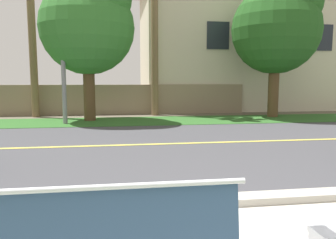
% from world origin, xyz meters
% --- Properties ---
extents(ground_plane, '(140.00, 140.00, 0.00)m').
position_xyz_m(ground_plane, '(0.00, 8.00, 0.00)').
color(ground_plane, '#665B4C').
extents(curb_edge, '(44.00, 0.30, 0.11)m').
position_xyz_m(curb_edge, '(0.00, 2.35, 0.06)').
color(curb_edge, '#ADA89E').
rests_on(curb_edge, ground_plane).
extents(street_asphalt, '(52.00, 8.00, 0.01)m').
position_xyz_m(street_asphalt, '(0.00, 6.50, 0.00)').
color(street_asphalt, '#424247').
rests_on(street_asphalt, ground_plane).
extents(road_centre_line, '(48.00, 0.14, 0.01)m').
position_xyz_m(road_centre_line, '(0.00, 6.50, 0.01)').
color(road_centre_line, '#E0CC4C').
rests_on(road_centre_line, ground_plane).
extents(far_verge_grass, '(48.00, 2.80, 0.02)m').
position_xyz_m(far_verge_grass, '(0.00, 11.28, 0.01)').
color(far_verge_grass, '#2D6026').
rests_on(far_verge_grass, ground_plane).
extents(streetlamp, '(0.24, 2.10, 7.60)m').
position_xyz_m(streetlamp, '(-3.14, 11.07, 4.31)').
color(streetlamp, gray).
rests_on(streetlamp, ground_plane).
extents(shade_tree_left, '(3.64, 3.64, 6.01)m').
position_xyz_m(shade_tree_left, '(-2.20, 11.66, 3.90)').
color(shade_tree_left, brown).
rests_on(shade_tree_left, ground_plane).
extents(shade_tree_centre, '(3.75, 3.75, 6.19)m').
position_xyz_m(shade_tree_centre, '(5.64, 11.85, 4.02)').
color(shade_tree_centre, brown).
rests_on(shade_tree_centre, ground_plane).
extents(garden_wall, '(13.00, 0.36, 1.40)m').
position_xyz_m(garden_wall, '(-1.65, 14.04, 0.70)').
color(garden_wall, gray).
rests_on(garden_wall, ground_plane).
extents(house_across_street, '(13.10, 6.91, 7.41)m').
position_xyz_m(house_across_street, '(6.34, 17.24, 3.75)').
color(house_across_street, beige).
rests_on(house_across_street, ground_plane).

